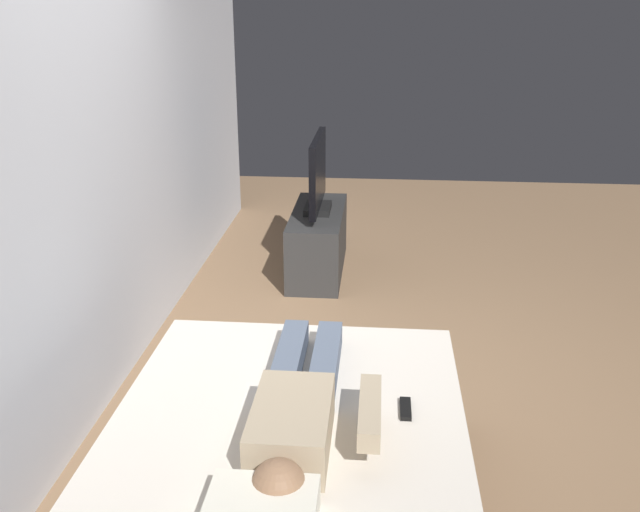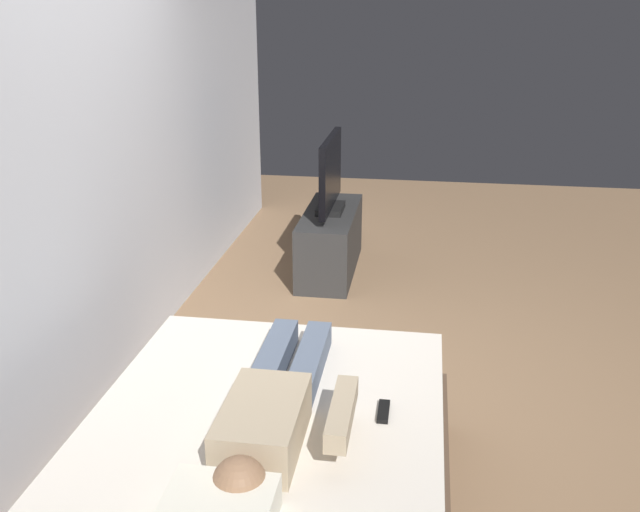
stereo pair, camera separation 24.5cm
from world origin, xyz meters
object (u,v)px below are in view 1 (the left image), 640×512
Objects in this scene: remote at (406,409)px; tv_stand at (318,241)px; tv at (318,176)px; person at (300,409)px; bed at (286,491)px.

remote is 0.14× the size of tv_stand.
tv reaches higher than remote.
tv_stand is (2.84, 0.61, -0.30)m from remote.
tv is (2.99, 0.20, 0.16)m from person.
person is at bearing 110.47° from remote.
tv reaches higher than person.
remote is (0.15, -0.40, -0.07)m from person.
person is at bearing -176.08° from tv_stand.
bed is at bearing -177.14° from tv.
person is 3.02m from tv_stand.
remote is at bearing -69.53° from person.
tv is at bearing 2.86° from bed.
bed is 0.36m from person.
tv_stand is at bearing 0.00° from tv.
person is 0.44m from remote.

